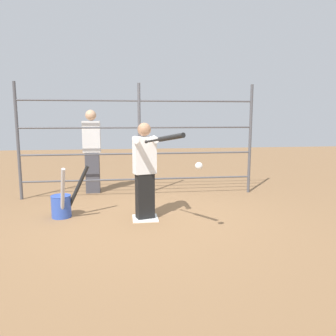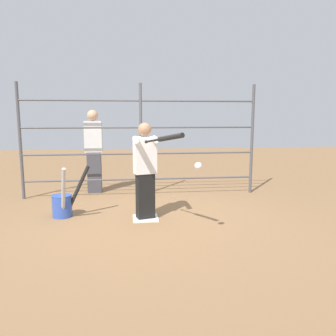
{
  "view_description": "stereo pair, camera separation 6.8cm",
  "coord_description": "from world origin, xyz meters",
  "px_view_note": "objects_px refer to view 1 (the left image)",
  "views": [
    {
      "loc": [
        0.32,
        5.05,
        1.6
      ],
      "look_at": [
        -0.31,
        0.41,
        0.88
      ],
      "focal_mm": 35.0,
      "sensor_mm": 36.0,
      "label": 1
    },
    {
      "loc": [
        0.25,
        5.06,
        1.6
      ],
      "look_at": [
        -0.31,
        0.41,
        0.88
      ],
      "focal_mm": 35.0,
      "sensor_mm": 36.0,
      "label": 2
    }
  ],
  "objects_px": {
    "baseball_bat_swinging": "(168,138)",
    "softball_in_flight": "(199,166)",
    "bystander_behind_fence": "(92,150)",
    "batter": "(145,168)",
    "bat_bucket": "(62,204)"
  },
  "relations": [
    {
      "from": "baseball_bat_swinging",
      "to": "softball_in_flight",
      "type": "relative_size",
      "value": 8.37
    },
    {
      "from": "baseball_bat_swinging",
      "to": "bystander_behind_fence",
      "type": "height_order",
      "value": "bystander_behind_fence"
    },
    {
      "from": "batter",
      "to": "softball_in_flight",
      "type": "relative_size",
      "value": 15.89
    },
    {
      "from": "batter",
      "to": "bystander_behind_fence",
      "type": "bearing_deg",
      "value": -64.07
    },
    {
      "from": "softball_in_flight",
      "to": "bat_bucket",
      "type": "distance_m",
      "value": 2.45
    },
    {
      "from": "batter",
      "to": "bat_bucket",
      "type": "relative_size",
      "value": 1.76
    },
    {
      "from": "baseball_bat_swinging",
      "to": "bat_bucket",
      "type": "distance_m",
      "value": 2.23
    },
    {
      "from": "batter",
      "to": "bystander_behind_fence",
      "type": "height_order",
      "value": "bystander_behind_fence"
    },
    {
      "from": "baseball_bat_swinging",
      "to": "softball_in_flight",
      "type": "height_order",
      "value": "baseball_bat_swinging"
    },
    {
      "from": "softball_in_flight",
      "to": "bystander_behind_fence",
      "type": "bearing_deg",
      "value": -62.15
    },
    {
      "from": "bystander_behind_fence",
      "to": "baseball_bat_swinging",
      "type": "bearing_deg",
      "value": 113.08
    },
    {
      "from": "softball_in_flight",
      "to": "bat_bucket",
      "type": "relative_size",
      "value": 0.11
    },
    {
      "from": "batter",
      "to": "baseball_bat_swinging",
      "type": "distance_m",
      "value": 1.03
    },
    {
      "from": "batter",
      "to": "bat_bucket",
      "type": "xyz_separation_m",
      "value": [
        1.32,
        -0.27,
        -0.6
      ]
    },
    {
      "from": "bat_bucket",
      "to": "baseball_bat_swinging",
      "type": "bearing_deg",
      "value": 144.11
    }
  ]
}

